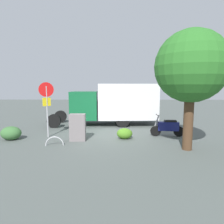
{
  "coord_description": "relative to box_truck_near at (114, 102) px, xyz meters",
  "views": [
    {
      "loc": [
        -0.43,
        10.49,
        2.7
      ],
      "look_at": [
        -0.23,
        -0.15,
        1.31
      ],
      "focal_mm": 31.44,
      "sensor_mm": 36.0,
      "label": 1
    }
  ],
  "objects": [
    {
      "name": "box_truck_near",
      "position": [
        0.0,
        0.0,
        0.0
      ],
      "size": [
        7.52,
        2.58,
        2.88
      ],
      "rotation": [
        0.0,
        0.0,
        0.05
      ],
      "color": "black",
      "rests_on": "ground"
    },
    {
      "name": "shrub_near_sign",
      "position": [
        5.18,
        4.16,
        -1.25
      ],
      "size": [
        1.01,
        0.83,
        0.69
      ],
      "primitive_type": "ellipsoid",
      "color": "#376433",
      "rests_on": "ground"
    },
    {
      "name": "motorcycle",
      "position": [
        -2.98,
        3.3,
        -1.08
      ],
      "size": [
        1.81,
        0.55,
        1.2
      ],
      "rotation": [
        0.0,
        0.0,
        -0.06
      ],
      "color": "black",
      "rests_on": "ground"
    },
    {
      "name": "bike_rack_hoop",
      "position": [
        2.68,
        5.08,
        -1.6
      ],
      "size": [
        0.85,
        0.14,
        0.85
      ],
      "primitive_type": "torus",
      "rotation": [
        1.57,
        0.0,
        0.1
      ],
      "color": "#B7B7BC",
      "rests_on": "ground"
    },
    {
      "name": "stop_sign",
      "position": [
        3.49,
        3.57,
        0.35
      ],
      "size": [
        0.71,
        0.33,
        2.92
      ],
      "color": "#9E9EA3",
      "rests_on": "ground"
    },
    {
      "name": "utility_cabinet",
      "position": [
        1.77,
        4.22,
        -0.92
      ],
      "size": [
        0.8,
        0.52,
        1.34
      ],
      "primitive_type": "cube",
      "rotation": [
        0.0,
        0.0,
        0.05
      ],
      "color": "slate",
      "rests_on": "ground"
    },
    {
      "name": "ground_plane",
      "position": [
        0.29,
        3.3,
        -1.6
      ],
      "size": [
        60.0,
        60.0,
        0.0
      ],
      "primitive_type": "plane",
      "color": "#4B524F"
    },
    {
      "name": "shrub_mid_verge",
      "position": [
        -0.61,
        3.84,
        -1.32
      ],
      "size": [
        0.81,
        0.66,
        0.55
      ],
      "primitive_type": "ellipsoid",
      "color": "#487B20",
      "rests_on": "ground"
    },
    {
      "name": "street_tree",
      "position": [
        -3.22,
        5.55,
        1.89
      ],
      "size": [
        2.97,
        2.97,
        5.0
      ],
      "color": "#47301E",
      "rests_on": "ground"
    }
  ]
}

